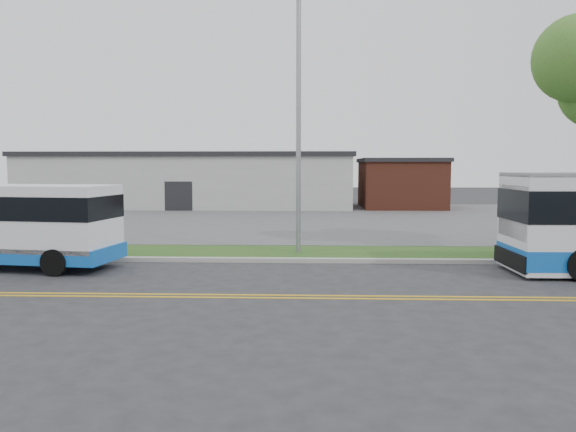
{
  "coord_description": "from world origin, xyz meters",
  "views": [
    {
      "loc": [
        3.41,
        -17.93,
        3.3
      ],
      "look_at": [
        2.68,
        1.1,
        1.6
      ],
      "focal_mm": 35.0,
      "sensor_mm": 36.0,
      "label": 1
    }
  ],
  "objects": [
    {
      "name": "ground",
      "position": [
        0.0,
        0.0,
        0.0
      ],
      "size": [
        140.0,
        140.0,
        0.0
      ],
      "primitive_type": "plane",
      "color": "#28282B",
      "rests_on": "ground"
    },
    {
      "name": "lane_line_north",
      "position": [
        0.0,
        -3.85,
        0.01
      ],
      "size": [
        70.0,
        0.12,
        0.01
      ],
      "primitive_type": "cube",
      "color": "gold",
      "rests_on": "ground"
    },
    {
      "name": "lane_line_south",
      "position": [
        0.0,
        -4.15,
        0.01
      ],
      "size": [
        70.0,
        0.12,
        0.01
      ],
      "primitive_type": "cube",
      "color": "gold",
      "rests_on": "ground"
    },
    {
      "name": "curb",
      "position": [
        0.0,
        1.1,
        0.07
      ],
      "size": [
        80.0,
        0.3,
        0.15
      ],
      "primitive_type": "cube",
      "color": "#9E9B93",
      "rests_on": "ground"
    },
    {
      "name": "verge",
      "position": [
        0.0,
        2.9,
        0.05
      ],
      "size": [
        80.0,
        3.3,
        0.1
      ],
      "primitive_type": "cube",
      "color": "#274416",
      "rests_on": "ground"
    },
    {
      "name": "parking_lot",
      "position": [
        0.0,
        17.0,
        0.05
      ],
      "size": [
        80.0,
        25.0,
        0.1
      ],
      "primitive_type": "cube",
      "color": "#4C4C4F",
      "rests_on": "ground"
    },
    {
      "name": "commercial_building",
      "position": [
        -6.0,
        27.0,
        2.18
      ],
      "size": [
        25.4,
        10.4,
        4.35
      ],
      "color": "#9E9E99",
      "rests_on": "ground"
    },
    {
      "name": "brick_wing",
      "position": [
        10.5,
        26.0,
        1.96
      ],
      "size": [
        6.3,
        7.3,
        3.9
      ],
      "color": "brown",
      "rests_on": "ground"
    },
    {
      "name": "streetlight_near",
      "position": [
        3.0,
        2.73,
        5.23
      ],
      "size": [
        0.35,
        1.53,
        9.5
      ],
      "color": "gray",
      "rests_on": "verge"
    },
    {
      "name": "shuttle_bus",
      "position": [
        -5.75,
        -0.29,
        1.44
      ],
      "size": [
        7.24,
        3.19,
        2.69
      ],
      "rotation": [
        0.0,
        0.0,
        -0.14
      ],
      "color": "#1055B2",
      "rests_on": "ground"
    },
    {
      "name": "parked_car_a",
      "position": [
        -9.95,
        11.93,
        0.81
      ],
      "size": [
        2.09,
        4.48,
        1.42
      ],
      "primitive_type": "imported",
      "rotation": [
        0.0,
        0.0,
        0.14
      ],
      "color": "silver",
      "rests_on": "parking_lot"
    }
  ]
}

